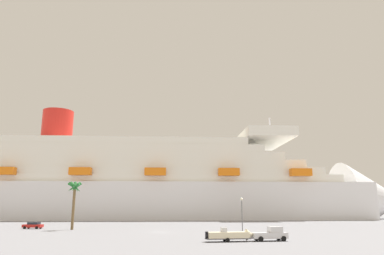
{
  "coord_description": "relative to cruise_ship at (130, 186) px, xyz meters",
  "views": [
    {
      "loc": [
        0.0,
        -78.74,
        5.43
      ],
      "look_at": [
        9.48,
        30.59,
        29.58
      ],
      "focal_mm": 33.38,
      "sensor_mm": 36.0,
      "label": 1
    }
  ],
  "objects": [
    {
      "name": "ground_plane",
      "position": [
        13.15,
        -46.5,
        -13.69
      ],
      "size": [
        600.0,
        600.0,
        0.0
      ],
      "primitive_type": "plane",
      "color": "gray"
    },
    {
      "name": "pickup_truck",
      "position": [
        30.71,
        -97.58,
        -12.64
      ],
      "size": [
        5.74,
        2.64,
        2.2
      ],
      "color": "silver",
      "rests_on": "ground_plane"
    },
    {
      "name": "palm_tree",
      "position": [
        -7.21,
        -67.37,
        -4.89
      ],
      "size": [
        3.47,
        3.61,
        11.15
      ],
      "color": "brown",
      "rests_on": "ground_plane"
    },
    {
      "name": "small_boat_on_trailer",
      "position": [
        24.41,
        -98.1,
        -12.73
      ],
      "size": [
        8.88,
        2.5,
        2.15
      ],
      "color": "#595960",
      "rests_on": "ground_plane"
    },
    {
      "name": "street_lamp",
      "position": [
        31.42,
        -74.31,
        -8.94
      ],
      "size": [
        0.56,
        0.56,
        7.17
      ],
      "color": "slate",
      "rests_on": "ground_plane"
    },
    {
      "name": "parked_car_red_hatchback",
      "position": [
        -17.53,
        -62.8,
        -12.85
      ],
      "size": [
        4.86,
        2.72,
        1.58
      ],
      "color": "red",
      "rests_on": "ground_plane"
    },
    {
      "name": "cruise_ship",
      "position": [
        0.0,
        0.0,
        0.0
      ],
      "size": [
        241.17,
        45.14,
        54.37
      ],
      "color": "white",
      "rests_on": "ground_plane"
    }
  ]
}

